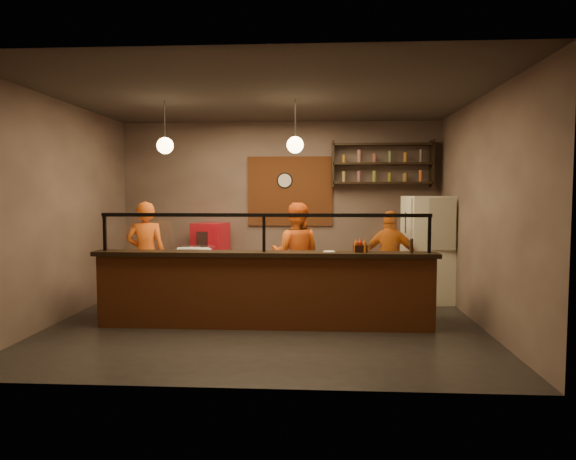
# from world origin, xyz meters

# --- Properties ---
(floor) EXTENTS (6.00, 6.00, 0.00)m
(floor) POSITION_xyz_m (0.00, 0.00, 0.00)
(floor) COLOR black
(floor) RESTS_ON ground
(ceiling) EXTENTS (6.00, 6.00, 0.00)m
(ceiling) POSITION_xyz_m (0.00, 0.00, 3.20)
(ceiling) COLOR #372F2A
(ceiling) RESTS_ON wall_back
(wall_back) EXTENTS (6.00, 0.00, 6.00)m
(wall_back) POSITION_xyz_m (0.00, 2.50, 1.60)
(wall_back) COLOR #735E54
(wall_back) RESTS_ON floor
(wall_left) EXTENTS (0.00, 5.00, 5.00)m
(wall_left) POSITION_xyz_m (-3.00, 0.00, 1.60)
(wall_left) COLOR #735E54
(wall_left) RESTS_ON floor
(wall_right) EXTENTS (0.00, 5.00, 5.00)m
(wall_right) POSITION_xyz_m (3.00, 0.00, 1.60)
(wall_right) COLOR #735E54
(wall_right) RESTS_ON floor
(wall_front) EXTENTS (6.00, 0.00, 6.00)m
(wall_front) POSITION_xyz_m (0.00, -2.50, 1.60)
(wall_front) COLOR #735E54
(wall_front) RESTS_ON floor
(brick_patch) EXTENTS (1.60, 0.04, 1.30)m
(brick_patch) POSITION_xyz_m (0.20, 2.47, 1.90)
(brick_patch) COLOR brown
(brick_patch) RESTS_ON wall_back
(service_counter) EXTENTS (4.60, 0.25, 1.00)m
(service_counter) POSITION_xyz_m (0.00, -0.30, 0.50)
(service_counter) COLOR brown
(service_counter) RESTS_ON floor
(counter_ledge) EXTENTS (4.70, 0.37, 0.06)m
(counter_ledge) POSITION_xyz_m (0.00, -0.30, 1.03)
(counter_ledge) COLOR black
(counter_ledge) RESTS_ON service_counter
(worktop_cabinet) EXTENTS (4.60, 0.75, 0.85)m
(worktop_cabinet) POSITION_xyz_m (0.00, 0.20, 0.42)
(worktop_cabinet) COLOR gray
(worktop_cabinet) RESTS_ON floor
(worktop) EXTENTS (4.60, 0.75, 0.05)m
(worktop) POSITION_xyz_m (0.00, 0.20, 0.88)
(worktop) COLOR beige
(worktop) RESTS_ON worktop_cabinet
(sneeze_guard) EXTENTS (4.50, 0.05, 0.52)m
(sneeze_guard) POSITION_xyz_m (0.00, -0.30, 1.37)
(sneeze_guard) COLOR white
(sneeze_guard) RESTS_ON counter_ledge
(wall_shelving) EXTENTS (1.84, 0.28, 0.85)m
(wall_shelving) POSITION_xyz_m (1.90, 2.32, 2.40)
(wall_shelving) COLOR black
(wall_shelving) RESTS_ON wall_back
(wall_clock) EXTENTS (0.30, 0.04, 0.30)m
(wall_clock) POSITION_xyz_m (0.10, 2.46, 2.10)
(wall_clock) COLOR black
(wall_clock) RESTS_ON wall_back
(pendant_left) EXTENTS (0.24, 0.24, 0.77)m
(pendant_left) POSITION_xyz_m (-1.50, 0.20, 2.55)
(pendant_left) COLOR black
(pendant_left) RESTS_ON ceiling
(pendant_right) EXTENTS (0.24, 0.24, 0.77)m
(pendant_right) POSITION_xyz_m (0.40, 0.20, 2.55)
(pendant_right) COLOR black
(pendant_right) RESTS_ON ceiling
(cook_left) EXTENTS (0.69, 0.51, 1.73)m
(cook_left) POSITION_xyz_m (-2.05, 0.88, 0.86)
(cook_left) COLOR #E15815
(cook_left) RESTS_ON floor
(cook_mid) EXTENTS (0.89, 0.72, 1.71)m
(cook_mid) POSITION_xyz_m (0.37, 1.19, 0.85)
(cook_mid) COLOR #DB5614
(cook_mid) RESTS_ON floor
(cook_right) EXTENTS (1.00, 0.63, 1.58)m
(cook_right) POSITION_xyz_m (1.92, 1.20, 0.79)
(cook_right) COLOR #C65B12
(cook_right) RESTS_ON floor
(fridge) EXTENTS (0.85, 0.81, 1.81)m
(fridge) POSITION_xyz_m (2.60, 1.56, 0.91)
(fridge) COLOR #ECE8C8
(fridge) RESTS_ON floor
(red_cooler) EXTENTS (0.69, 0.66, 1.31)m
(red_cooler) POSITION_xyz_m (-1.26, 2.15, 0.66)
(red_cooler) COLOR red
(red_cooler) RESTS_ON floor
(pizza_dough) EXTENTS (0.59, 0.59, 0.01)m
(pizza_dough) POSITION_xyz_m (-0.02, 0.09, 0.91)
(pizza_dough) COLOR beige
(pizza_dough) RESTS_ON worktop
(prep_tub_a) EXTENTS (0.37, 0.32, 0.16)m
(prep_tub_a) POSITION_xyz_m (-1.14, 0.10, 0.98)
(prep_tub_a) COLOR silver
(prep_tub_a) RESTS_ON worktop
(prep_tub_b) EXTENTS (0.35, 0.31, 0.14)m
(prep_tub_b) POSITION_xyz_m (-1.07, 0.22, 0.97)
(prep_tub_b) COLOR white
(prep_tub_b) RESTS_ON worktop
(prep_tub_c) EXTENTS (0.37, 0.34, 0.15)m
(prep_tub_c) POSITION_xyz_m (-1.00, 0.16, 0.97)
(prep_tub_c) COLOR white
(prep_tub_c) RESTS_ON worktop
(rolling_pin) EXTENTS (0.38, 0.09, 0.07)m
(rolling_pin) POSITION_xyz_m (-2.00, 0.22, 0.93)
(rolling_pin) COLOR yellow
(rolling_pin) RESTS_ON worktop
(condiment_caddy) EXTENTS (0.19, 0.16, 0.10)m
(condiment_caddy) POSITION_xyz_m (1.31, -0.26, 1.11)
(condiment_caddy) COLOR black
(condiment_caddy) RESTS_ON counter_ledge
(pepper_mill) EXTENTS (0.05, 0.05, 0.19)m
(pepper_mill) POSITION_xyz_m (1.98, -0.33, 1.16)
(pepper_mill) COLOR black
(pepper_mill) RESTS_ON counter_ledge
(small_plate) EXTENTS (0.19, 0.19, 0.01)m
(small_plate) POSITION_xyz_m (0.89, -0.28, 1.07)
(small_plate) COLOR silver
(small_plate) RESTS_ON counter_ledge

